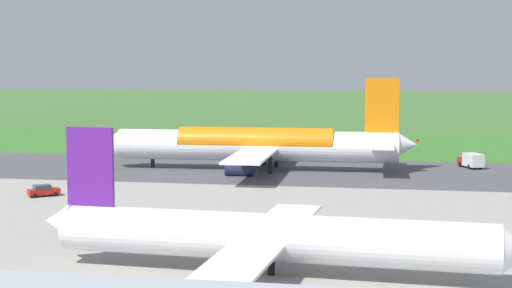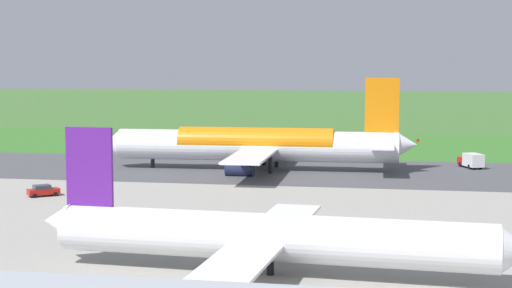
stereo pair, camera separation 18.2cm
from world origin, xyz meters
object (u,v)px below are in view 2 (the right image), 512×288
airliner_main (258,145)px  traffic_cone_orange (392,149)px  airliner_parked_mid (268,236)px  no_stopping_sign (418,144)px  service_truck_fuel (471,160)px  service_car_followme (43,190)px

airliner_main → traffic_cone_orange: (-22.12, -35.80, -4.08)m
airliner_parked_mid → no_stopping_sign: 103.41m
no_stopping_sign → traffic_cone_orange: size_ratio=4.64×
airliner_parked_mid → no_stopping_sign: (-14.58, -102.35, -1.90)m
service_truck_fuel → airliner_main: bearing=14.0°
no_stopping_sign → traffic_cone_orange: bearing=-5.1°
airliner_main → service_truck_fuel: 37.24m
traffic_cone_orange → service_truck_fuel: bearing=117.4°
service_truck_fuel → no_stopping_sign: service_truck_fuel is taller
airliner_parked_mid → no_stopping_sign: size_ratio=16.78×
traffic_cone_orange → airliner_parked_mid: bearing=84.8°
airliner_main → traffic_cone_orange: bearing=-121.7°
service_car_followme → service_truck_fuel: size_ratio=0.71×
traffic_cone_orange → airliner_main: bearing=58.3°
service_truck_fuel → no_stopping_sign: bearing=-71.9°
airliner_parked_mid → traffic_cone_orange: size_ratio=77.84×
service_truck_fuel → traffic_cone_orange: (13.90, -26.84, -1.13)m
service_car_followme → traffic_cone_orange: (-46.34, -67.87, -0.57)m
airliner_parked_mid → service_truck_fuel: bearing=-107.0°
airliner_main → no_stopping_sign: bearing=-127.8°
airliner_main → service_truck_fuel: size_ratio=8.69×
airliner_parked_mid → service_car_followme: airliner_parked_mid is taller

